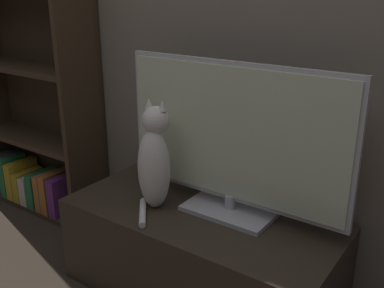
# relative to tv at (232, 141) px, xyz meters

# --- Properties ---
(tv_stand) EXTENTS (1.19, 0.54, 0.41)m
(tv_stand) POSITION_rel_tv_xyz_m (-0.10, -0.08, -0.53)
(tv_stand) COLOR #33281E
(tv_stand) RESTS_ON ground_plane
(tv) EXTENTS (1.00, 0.23, 0.64)m
(tv) POSITION_rel_tv_xyz_m (0.00, 0.00, 0.00)
(tv) COLOR #B7B7BC
(tv) RESTS_ON tv_stand
(cat) EXTENTS (0.17, 0.27, 0.48)m
(cat) POSITION_rel_tv_xyz_m (-0.29, -0.14, -0.11)
(cat) COLOR silver
(cat) RESTS_ON tv_stand
(bookshelf) EXTENTS (0.88, 0.28, 1.75)m
(bookshelf) POSITION_rel_tv_xyz_m (-1.39, 0.10, 0.01)
(bookshelf) COLOR #3D2D1E
(bookshelf) RESTS_ON ground_plane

